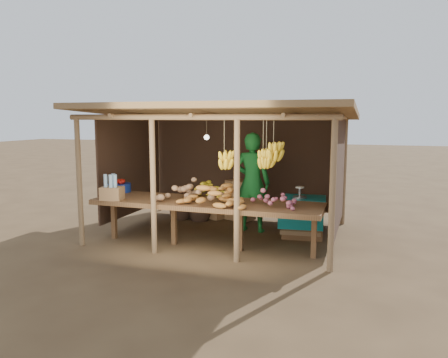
% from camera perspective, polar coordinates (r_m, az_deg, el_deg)
% --- Properties ---
extents(ground, '(60.00, 60.00, 0.00)m').
position_cam_1_polar(ground, '(8.40, 0.00, -7.11)').
color(ground, brown).
rests_on(ground, ground).
extents(stall_structure, '(4.70, 3.50, 2.43)m').
position_cam_1_polar(stall_structure, '(8.14, 0.63, 6.11)').
color(stall_structure, '#8E6C49').
rests_on(stall_structure, ground).
extents(counter, '(3.90, 1.05, 0.80)m').
position_cam_1_polar(counter, '(7.36, -2.33, -3.38)').
color(counter, brown).
rests_on(counter, ground).
extents(potato_heap, '(1.10, 0.69, 0.37)m').
position_cam_1_polar(potato_heap, '(7.37, -4.23, -1.42)').
color(potato_heap, '#A27753').
rests_on(potato_heap, counter).
extents(sweet_potato_heap, '(1.22, 0.97, 0.36)m').
position_cam_1_polar(sweet_potato_heap, '(6.99, -1.38, -1.97)').
color(sweet_potato_heap, '#BE7831').
rests_on(sweet_potato_heap, counter).
extents(onion_heap, '(0.81, 0.52, 0.36)m').
position_cam_1_polar(onion_heap, '(6.91, 6.22, -2.15)').
color(onion_heap, '#B25669').
rests_on(onion_heap, counter).
extents(banana_pile, '(0.66, 0.51, 0.35)m').
position_cam_1_polar(banana_pile, '(7.76, -1.84, -1.02)').
color(banana_pile, yellow).
rests_on(banana_pile, counter).
extents(tomato_basin, '(0.46, 0.46, 0.24)m').
position_cam_1_polar(tomato_basin, '(8.47, -13.60, -0.99)').
color(tomato_basin, navy).
rests_on(tomato_basin, counter).
extents(bottle_box, '(0.39, 0.33, 0.45)m').
position_cam_1_polar(bottle_box, '(7.68, -14.42, -1.39)').
color(bottle_box, '#9D7146').
rests_on(bottle_box, counter).
extents(vendor, '(0.71, 0.48, 1.92)m').
position_cam_1_polar(vendor, '(8.41, 3.69, -0.43)').
color(vendor, '#176B27').
rests_on(vendor, ground).
extents(tarp_crate, '(0.86, 0.76, 0.96)m').
position_cam_1_polar(tarp_crate, '(8.23, 10.27, -4.73)').
color(tarp_crate, brown).
rests_on(tarp_crate, ground).
extents(carton_stack, '(1.24, 0.60, 0.85)m').
position_cam_1_polar(carton_stack, '(9.42, 1.02, -3.10)').
color(carton_stack, '#9D7146').
rests_on(carton_stack, ground).
extents(burlap_sacks, '(0.93, 0.49, 0.66)m').
position_cam_1_polar(burlap_sacks, '(9.46, -4.46, -3.62)').
color(burlap_sacks, '#462E20').
rests_on(burlap_sacks, ground).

